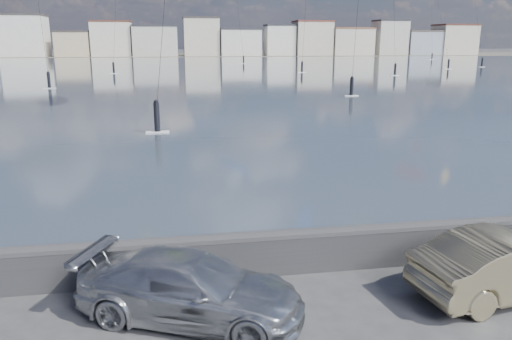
# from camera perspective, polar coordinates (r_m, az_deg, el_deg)

# --- Properties ---
(bay_water) EXTENTS (500.00, 177.00, 0.00)m
(bay_water) POSITION_cam_1_polar(r_m,az_deg,el_deg) (99.53, -9.19, 11.24)
(bay_water) COLOR #324353
(bay_water) RESTS_ON ground
(far_shore_strip) EXTENTS (500.00, 60.00, 0.00)m
(far_shore_strip) POSITION_cam_1_polar(r_m,az_deg,el_deg) (207.96, -9.57, 12.82)
(far_shore_strip) COLOR #4C473D
(far_shore_strip) RESTS_ON ground
(seawall) EXTENTS (400.00, 0.36, 1.08)m
(seawall) POSITION_cam_1_polar(r_m,az_deg,el_deg) (11.64, -3.84, -9.54)
(seawall) COLOR #28282B
(seawall) RESTS_ON ground
(far_buildings) EXTENTS (240.79, 13.26, 14.60)m
(far_buildings) POSITION_cam_1_polar(r_m,az_deg,el_deg) (193.90, -9.22, 14.51)
(far_buildings) COLOR silver
(far_buildings) RESTS_ON ground
(car_silver) EXTENTS (4.85, 3.49, 1.30)m
(car_silver) POSITION_cam_1_polar(r_m,az_deg,el_deg) (10.08, -7.50, -13.19)
(car_silver) COLOR #B4B5BA
(car_silver) RESTS_ON ground
(car_champagne) EXTENTS (4.47, 2.14, 1.41)m
(car_champagne) POSITION_cam_1_polar(r_m,az_deg,el_deg) (12.10, 27.03, -9.57)
(car_champagne) COLOR tan
(car_champagne) RESTS_ON ground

